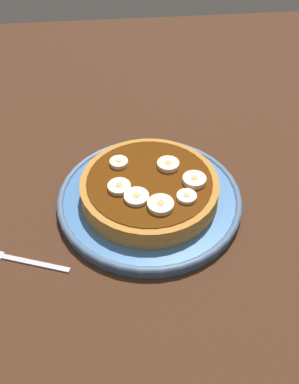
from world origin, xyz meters
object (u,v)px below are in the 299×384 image
at_px(plate, 150,198).
at_px(banana_slice_3, 168,165).
at_px(pancake_stack, 150,189).
at_px(banana_slice_2, 136,197).
at_px(banana_slice_0, 161,205).
at_px(banana_slice_1, 194,180).
at_px(banana_slice_5, 187,197).
at_px(fork, 17,259).
at_px(banana_slice_6, 119,163).
at_px(banana_slice_4, 119,187).

height_order(plate, banana_slice_3, banana_slice_3).
bearing_deg(pancake_stack, banana_slice_2, -33.11).
xyz_separation_m(banana_slice_0, banana_slice_1, (-0.04, 0.05, 0.00)).
bearing_deg(banana_slice_1, banana_slice_5, -28.00).
bearing_deg(banana_slice_3, banana_slice_0, -14.93).
distance_m(banana_slice_5, fork, 0.24).
bearing_deg(banana_slice_2, banana_slice_6, -164.78).
distance_m(banana_slice_1, banana_slice_5, 0.03).
height_order(banana_slice_4, banana_slice_5, banana_slice_4).
distance_m(banana_slice_3, fork, 0.25).
relative_size(banana_slice_2, banana_slice_5, 1.25).
distance_m(banana_slice_2, banana_slice_6, 0.08).
height_order(banana_slice_1, banana_slice_2, banana_slice_1).
bearing_deg(pancake_stack, banana_slice_3, 132.76).
bearing_deg(banana_slice_4, pancake_stack, 104.64).
bearing_deg(banana_slice_3, banana_slice_5, 13.13).
relative_size(banana_slice_1, banana_slice_4, 1.04).
xyz_separation_m(pancake_stack, banana_slice_0, (0.05, 0.01, 0.02)).
height_order(banana_slice_1, banana_slice_5, banana_slice_1).
relative_size(banana_slice_0, fork, 0.29).
distance_m(pancake_stack, banana_slice_6, 0.06).
bearing_deg(banana_slice_0, banana_slice_3, 165.07).
distance_m(plate, banana_slice_5, 0.07).
relative_size(banana_slice_0, banana_slice_5, 1.30).
distance_m(banana_slice_4, banana_slice_6, 0.05).
relative_size(pancake_stack, banana_slice_5, 7.50).
xyz_separation_m(banana_slice_3, fork, (0.11, -0.21, -0.05)).
distance_m(banana_slice_3, banana_slice_5, 0.07).
bearing_deg(banana_slice_5, banana_slice_6, -132.49).
height_order(banana_slice_5, fork, banana_slice_5).
xyz_separation_m(pancake_stack, banana_slice_2, (0.03, -0.02, 0.02)).
bearing_deg(banana_slice_1, fork, -72.92).
bearing_deg(banana_slice_0, banana_slice_4, -127.54).
xyz_separation_m(banana_slice_6, fork, (0.13, -0.14, -0.05)).
height_order(banana_slice_2, banana_slice_3, banana_slice_3).
xyz_separation_m(banana_slice_0, banana_slice_3, (-0.08, 0.02, 0.00)).
bearing_deg(banana_slice_0, fork, -80.28).
bearing_deg(banana_slice_0, banana_slice_2, -121.84).
bearing_deg(pancake_stack, banana_slice_4, -75.36).
relative_size(plate, fork, 2.17).
distance_m(pancake_stack, banana_slice_3, 0.05).
height_order(banana_slice_5, banana_slice_6, banana_slice_6).
height_order(plate, banana_slice_0, banana_slice_0).
relative_size(plate, banana_slice_5, 9.92).
height_order(banana_slice_3, fork, banana_slice_3).
bearing_deg(plate, banana_slice_6, -133.45).
height_order(pancake_stack, banana_slice_3, banana_slice_3).
height_order(banana_slice_6, fork, banana_slice_6).
relative_size(banana_slice_3, banana_slice_4, 1.01).
distance_m(banana_slice_2, banana_slice_3, 0.08).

